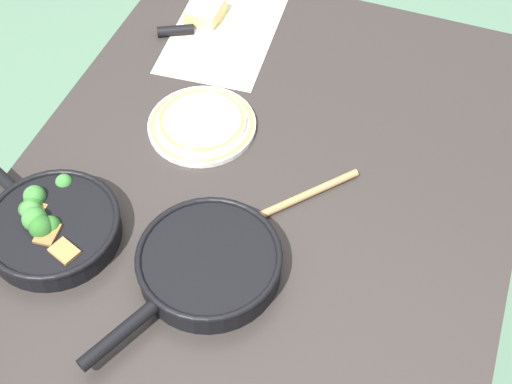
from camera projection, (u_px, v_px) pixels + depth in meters
The scene contains 9 objects.
ground_plane at pixel (256, 368), 1.96m from camera, with size 14.00×14.00×0.00m, color #51755B.
dining_table_red at pixel (256, 222), 1.42m from camera, with size 1.33×0.96×0.76m.
skillet_broccoli at pixel (50, 225), 1.29m from camera, with size 0.25×0.36×0.07m.
skillet_eggs at pixel (208, 264), 1.24m from camera, with size 0.39×0.26×0.05m.
wooden_spoon at pixel (256, 217), 1.33m from camera, with size 0.30×0.26×0.02m.
parchment_sheet at pixel (226, 27), 1.68m from camera, with size 0.42×0.27×0.00m.
grater_knife at pixel (195, 30), 1.66m from camera, with size 0.14×0.23×0.02m.
cheese_block at pixel (205, 12), 1.68m from camera, with size 0.09×0.08×0.04m.
dinner_plate_stack at pixel (202, 123), 1.47m from camera, with size 0.22×0.22×0.03m.
Camera 1 is at (-0.78, -0.29, 1.84)m, focal length 50.00 mm.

